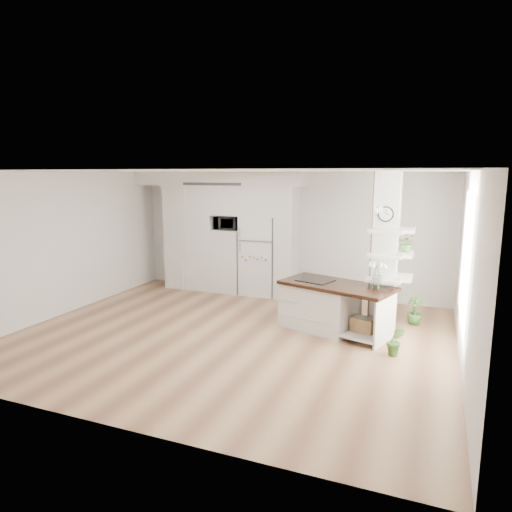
{
  "coord_description": "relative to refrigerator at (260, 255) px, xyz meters",
  "views": [
    {
      "loc": [
        3.07,
        -6.58,
        2.66
      ],
      "look_at": [
        0.09,
        0.9,
        1.2
      ],
      "focal_mm": 32.0,
      "sensor_mm": 36.0,
      "label": 1
    }
  ],
  "objects": [
    {
      "name": "floor",
      "position": [
        0.53,
        -2.68,
        -0.88
      ],
      "size": [
        7.0,
        6.0,
        0.01
      ],
      "primitive_type": "cube",
      "color": "#A8805B",
      "rests_on": "ground"
    },
    {
      "name": "room",
      "position": [
        0.53,
        -2.68,
        0.98
      ],
      "size": [
        7.04,
        6.04,
        2.72
      ],
      "color": "white",
      "rests_on": "ground"
    },
    {
      "name": "cabinet_wall",
      "position": [
        -0.92,
        -0.01,
        0.63
      ],
      "size": [
        4.0,
        0.71,
        2.7
      ],
      "color": "silver",
      "rests_on": "floor"
    },
    {
      "name": "refrigerator",
      "position": [
        0.0,
        0.0,
        0.0
      ],
      "size": [
        0.78,
        0.69,
        1.75
      ],
      "color": "white",
      "rests_on": "floor"
    },
    {
      "name": "column",
      "position": [
        2.9,
        -1.55,
        0.48
      ],
      "size": [
        0.69,
        0.9,
        2.7
      ],
      "color": "silver",
      "rests_on": "floor"
    },
    {
      "name": "window",
      "position": [
        4.0,
        -2.38,
        0.62
      ],
      "size": [
        0.0,
        2.4,
        2.4
      ],
      "primitive_type": "plane",
      "rotation": [
        1.57,
        0.0,
        -1.57
      ],
      "color": "white",
      "rests_on": "room"
    },
    {
      "name": "pendant_light",
      "position": [
        2.23,
        -2.53,
        1.24
      ],
      "size": [
        0.12,
        0.12,
        0.1
      ],
      "primitive_type": "cylinder",
      "color": "white",
      "rests_on": "room"
    },
    {
      "name": "kitchen_island",
      "position": [
        1.91,
        -1.8,
        -0.43
      ],
      "size": [
        2.04,
        1.4,
        1.41
      ],
      "rotation": [
        0.0,
        0.0,
        -0.3
      ],
      "color": "silver",
      "rests_on": "floor"
    },
    {
      "name": "bookshelf",
      "position": [
        -1.53,
        -0.18,
        -0.59
      ],
      "size": [
        0.6,
        0.4,
        0.66
      ],
      "rotation": [
        0.0,
        0.0,
        0.15
      ],
      "color": "silver",
      "rests_on": "floor"
    },
    {
      "name": "floor_plant_a",
      "position": [
        3.14,
        -2.58,
        -0.64
      ],
      "size": [
        0.29,
        0.24,
        0.46
      ],
      "primitive_type": "imported",
      "rotation": [
        0.0,
        0.0,
        0.16
      ],
      "color": "#386729",
      "rests_on": "floor"
    },
    {
      "name": "floor_plant_b",
      "position": [
        3.33,
        -0.94,
        -0.63
      ],
      "size": [
        0.27,
        0.27,
        0.48
      ],
      "primitive_type": "imported",
      "rotation": [
        0.0,
        0.0,
        0.01
      ],
      "color": "#386729",
      "rests_on": "floor"
    },
    {
      "name": "microwave",
      "position": [
        -0.75,
        -0.06,
        0.69
      ],
      "size": [
        0.54,
        0.37,
        0.3
      ],
      "primitive_type": "imported",
      "color": "#2D2D2D",
      "rests_on": "cabinet_wall"
    },
    {
      "name": "shelf_plant",
      "position": [
        3.15,
        -1.38,
        0.65
      ],
      "size": [
        0.27,
        0.23,
        0.3
      ],
      "primitive_type": "imported",
      "color": "#386729",
      "rests_on": "column"
    },
    {
      "name": "decor_bowl",
      "position": [
        2.82,
        -1.78,
        0.13
      ],
      "size": [
        0.22,
        0.22,
        0.05
      ],
      "primitive_type": "imported",
      "color": "white",
      "rests_on": "column"
    }
  ]
}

